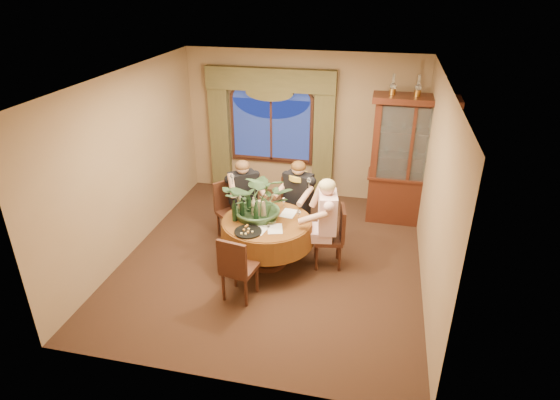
% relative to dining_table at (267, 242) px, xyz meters
% --- Properties ---
extents(floor, '(5.00, 5.00, 0.00)m').
position_rel_dining_table_xyz_m(floor, '(0.05, 0.14, -0.38)').
color(floor, black).
rests_on(floor, ground).
extents(wall_back, '(4.50, 0.00, 4.50)m').
position_rel_dining_table_xyz_m(wall_back, '(0.05, 2.64, 1.02)').
color(wall_back, '#8C6C4A').
rests_on(wall_back, ground).
extents(wall_right, '(0.00, 5.00, 5.00)m').
position_rel_dining_table_xyz_m(wall_right, '(2.30, 0.14, 1.02)').
color(wall_right, '#8C6C4A').
rests_on(wall_right, ground).
extents(ceiling, '(5.00, 5.00, 0.00)m').
position_rel_dining_table_xyz_m(ceiling, '(0.05, 0.14, 2.42)').
color(ceiling, white).
rests_on(ceiling, wall_back).
extents(window, '(1.62, 0.10, 1.32)m').
position_rel_dining_table_xyz_m(window, '(-0.55, 2.57, 0.92)').
color(window, navy).
rests_on(window, wall_back).
extents(arched_transom, '(1.60, 0.06, 0.44)m').
position_rel_dining_table_xyz_m(arched_transom, '(-0.55, 2.57, 1.71)').
color(arched_transom, navy).
rests_on(arched_transom, wall_back).
extents(drapery_left, '(0.38, 0.14, 2.32)m').
position_rel_dining_table_xyz_m(drapery_left, '(-1.58, 2.52, 0.80)').
color(drapery_left, '#484325').
rests_on(drapery_left, floor).
extents(drapery_right, '(0.38, 0.14, 2.32)m').
position_rel_dining_table_xyz_m(drapery_right, '(0.48, 2.52, 0.80)').
color(drapery_right, '#484325').
rests_on(drapery_right, floor).
extents(swag_valance, '(2.45, 0.16, 0.42)m').
position_rel_dining_table_xyz_m(swag_valance, '(-0.55, 2.49, 1.90)').
color(swag_valance, '#484325').
rests_on(swag_valance, wall_back).
extents(dining_table, '(1.52, 1.52, 0.75)m').
position_rel_dining_table_xyz_m(dining_table, '(0.00, 0.00, 0.00)').
color(dining_table, maroon).
rests_on(dining_table, floor).
extents(china_cabinet, '(1.39, 0.55, 2.25)m').
position_rel_dining_table_xyz_m(china_cabinet, '(2.03, 1.89, 0.75)').
color(china_cabinet, '#36170F').
rests_on(china_cabinet, floor).
extents(oil_lamp_left, '(0.11, 0.11, 0.34)m').
position_rel_dining_table_xyz_m(oil_lamp_left, '(1.64, 1.89, 2.05)').
color(oil_lamp_left, '#A5722D').
rests_on(oil_lamp_left, china_cabinet).
extents(oil_lamp_center, '(0.11, 0.11, 0.34)m').
position_rel_dining_table_xyz_m(oil_lamp_center, '(2.03, 1.89, 2.05)').
color(oil_lamp_center, '#A5722D').
rests_on(oil_lamp_center, china_cabinet).
extents(oil_lamp_right, '(0.11, 0.11, 0.34)m').
position_rel_dining_table_xyz_m(oil_lamp_right, '(2.43, 1.89, 2.05)').
color(oil_lamp_right, '#A5722D').
rests_on(oil_lamp_right, china_cabinet).
extents(chair_right, '(0.49, 0.49, 0.96)m').
position_rel_dining_table_xyz_m(chair_right, '(0.90, 0.17, 0.10)').
color(chair_right, black).
rests_on(chair_right, floor).
extents(chair_back_right, '(0.48, 0.48, 0.96)m').
position_rel_dining_table_xyz_m(chair_back_right, '(0.15, 0.92, 0.10)').
color(chair_back_right, black).
rests_on(chair_back_right, floor).
extents(chair_back, '(0.59, 0.59, 0.96)m').
position_rel_dining_table_xyz_m(chair_back, '(-0.76, 0.63, 0.10)').
color(chair_back, black).
rests_on(chair_back, floor).
extents(chair_front_left, '(0.49, 0.49, 0.96)m').
position_rel_dining_table_xyz_m(chair_front_left, '(-0.16, -0.88, 0.10)').
color(chair_front_left, black).
rests_on(chair_front_left, floor).
extents(person_pink, '(0.55, 0.58, 1.42)m').
position_rel_dining_table_xyz_m(person_pink, '(0.87, 0.16, 0.34)').
color(person_pink, beige).
rests_on(person_pink, floor).
extents(person_back, '(0.66, 0.65, 1.36)m').
position_rel_dining_table_xyz_m(person_back, '(-0.60, 0.77, 0.30)').
color(person_back, black).
rests_on(person_back, floor).
extents(person_scarf, '(0.62, 0.59, 1.38)m').
position_rel_dining_table_xyz_m(person_scarf, '(0.31, 0.88, 0.32)').
color(person_scarf, black).
rests_on(person_scarf, floor).
extents(stoneware_vase, '(0.14, 0.14, 0.26)m').
position_rel_dining_table_xyz_m(stoneware_vase, '(-0.10, 0.10, 0.51)').
color(stoneware_vase, gray).
rests_on(stoneware_vase, dining_table).
extents(centerpiece_plant, '(1.04, 1.15, 0.90)m').
position_rel_dining_table_xyz_m(centerpiece_plant, '(-0.12, 0.11, 1.02)').
color(centerpiece_plant, '#335230').
rests_on(centerpiece_plant, dining_table).
extents(olive_bowl, '(0.16, 0.16, 0.05)m').
position_rel_dining_table_xyz_m(olive_bowl, '(0.08, -0.07, 0.40)').
color(olive_bowl, '#48542E').
rests_on(olive_bowl, dining_table).
extents(cheese_platter, '(0.39, 0.39, 0.02)m').
position_rel_dining_table_xyz_m(cheese_platter, '(-0.17, -0.41, 0.39)').
color(cheese_platter, black).
rests_on(cheese_platter, dining_table).
extents(wine_bottle_0, '(0.07, 0.07, 0.33)m').
position_rel_dining_table_xyz_m(wine_bottle_0, '(-0.32, 0.16, 0.54)').
color(wine_bottle_0, black).
rests_on(wine_bottle_0, dining_table).
extents(wine_bottle_1, '(0.07, 0.07, 0.33)m').
position_rel_dining_table_xyz_m(wine_bottle_1, '(-0.46, -0.12, 0.54)').
color(wine_bottle_1, black).
rests_on(wine_bottle_1, dining_table).
extents(wine_bottle_2, '(0.07, 0.07, 0.33)m').
position_rel_dining_table_xyz_m(wine_bottle_2, '(-0.21, 0.05, 0.54)').
color(wine_bottle_2, tan).
rests_on(wine_bottle_2, dining_table).
extents(wine_bottle_3, '(0.07, 0.07, 0.33)m').
position_rel_dining_table_xyz_m(wine_bottle_3, '(-0.13, -0.10, 0.54)').
color(wine_bottle_3, black).
rests_on(wine_bottle_3, dining_table).
extents(wine_bottle_4, '(0.07, 0.07, 0.33)m').
position_rel_dining_table_xyz_m(wine_bottle_4, '(-0.37, -0.02, 0.54)').
color(wine_bottle_4, black).
rests_on(wine_bottle_4, dining_table).
extents(wine_bottle_5, '(0.07, 0.07, 0.33)m').
position_rel_dining_table_xyz_m(wine_bottle_5, '(-0.44, 0.10, 0.54)').
color(wine_bottle_5, tan).
rests_on(wine_bottle_5, dining_table).
extents(tasting_paper_0, '(0.28, 0.34, 0.00)m').
position_rel_dining_table_xyz_m(tasting_paper_0, '(0.18, -0.24, 0.38)').
color(tasting_paper_0, white).
rests_on(tasting_paper_0, dining_table).
extents(tasting_paper_1, '(0.24, 0.32, 0.00)m').
position_rel_dining_table_xyz_m(tasting_paper_1, '(0.27, 0.27, 0.38)').
color(tasting_paper_1, white).
rests_on(tasting_paper_1, dining_table).
extents(tasting_paper_2, '(0.26, 0.33, 0.00)m').
position_rel_dining_table_xyz_m(tasting_paper_2, '(-0.04, -0.31, 0.38)').
color(tasting_paper_2, white).
rests_on(tasting_paper_2, dining_table).
extents(wine_glass_person_pink, '(0.07, 0.07, 0.18)m').
position_rel_dining_table_xyz_m(wine_glass_person_pink, '(0.46, 0.08, 0.46)').
color(wine_glass_person_pink, silver).
rests_on(wine_glass_person_pink, dining_table).
extents(wine_glass_person_back, '(0.07, 0.07, 0.18)m').
position_rel_dining_table_xyz_m(wine_glass_person_back, '(-0.29, 0.37, 0.46)').
color(wine_glass_person_back, silver).
rests_on(wine_glass_person_back, dining_table).
extents(wine_glass_person_scarf, '(0.07, 0.07, 0.18)m').
position_rel_dining_table_xyz_m(wine_glass_person_scarf, '(0.16, 0.44, 0.46)').
color(wine_glass_person_scarf, silver).
rests_on(wine_glass_person_scarf, dining_table).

